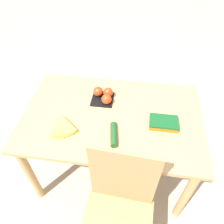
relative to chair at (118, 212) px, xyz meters
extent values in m
plane|color=#B7A88E|center=(0.12, -0.57, -0.49)|extent=(12.00, 12.00, 0.00)
cube|color=tan|center=(0.12, -0.57, 0.22)|extent=(1.26, 0.80, 0.03)
cylinder|color=tan|center=(-0.45, -0.91, -0.14)|extent=(0.06, 0.06, 0.70)
cylinder|color=tan|center=(0.69, -0.91, -0.14)|extent=(0.06, 0.06, 0.70)
cylinder|color=tan|center=(-0.45, -0.23, -0.14)|extent=(0.06, 0.06, 0.70)
cylinder|color=tan|center=(0.69, -0.23, -0.14)|extent=(0.06, 0.06, 0.70)
cube|color=tan|center=(-0.01, -0.12, 0.21)|extent=(0.39, 0.04, 0.51)
cylinder|color=tan|center=(0.17, -0.11, -0.28)|extent=(0.04, 0.04, 0.43)
cylinder|color=tan|center=(-0.19, -0.09, -0.28)|extent=(0.04, 0.04, 0.43)
sphere|color=brown|center=(0.45, -0.48, 0.25)|extent=(0.03, 0.03, 0.03)
cylinder|color=#CCC651|center=(0.46, -0.40, 0.25)|extent=(0.05, 0.17, 0.03)
cylinder|color=#CCC651|center=(0.45, -0.40, 0.25)|extent=(0.05, 0.17, 0.03)
cylinder|color=#CCC651|center=(0.43, -0.40, 0.25)|extent=(0.08, 0.17, 0.03)
cylinder|color=#CCC651|center=(0.41, -0.41, 0.25)|extent=(0.11, 0.16, 0.03)
cylinder|color=#CCC651|center=(0.40, -0.42, 0.25)|extent=(0.13, 0.15, 0.03)
cylinder|color=#CCC651|center=(0.39, -0.43, 0.25)|extent=(0.15, 0.13, 0.03)
cube|color=black|center=(0.21, -0.71, 0.24)|extent=(0.16, 0.16, 0.01)
sphere|color=red|center=(0.17, -0.75, 0.28)|extent=(0.07, 0.07, 0.07)
sphere|color=red|center=(0.25, -0.75, 0.28)|extent=(0.07, 0.07, 0.07)
sphere|color=red|center=(0.17, -0.68, 0.28)|extent=(0.07, 0.07, 0.07)
cube|color=orange|center=(-0.24, -0.53, 0.26)|extent=(0.19, 0.12, 0.04)
cube|color=#145123|center=(-0.24, -0.53, 0.27)|extent=(0.19, 0.12, 0.02)
cylinder|color=#1E5123|center=(0.08, -0.38, 0.26)|extent=(0.07, 0.19, 0.04)
camera|label=1|loc=(-0.03, 0.47, 1.36)|focal=35.00mm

